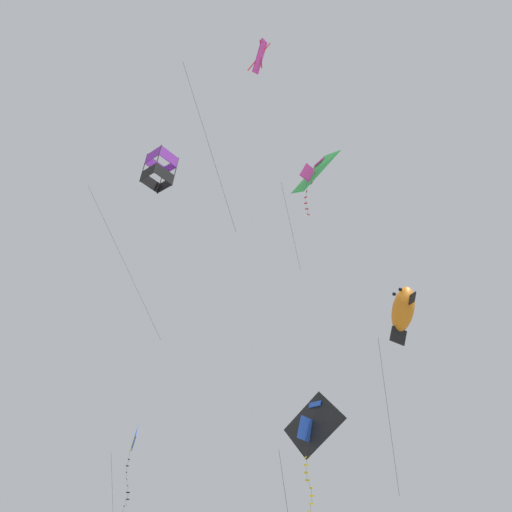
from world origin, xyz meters
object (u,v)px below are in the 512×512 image
Objects in this scene: kite_box_near_left at (159,170)px; kite_fish_mid_left at (403,309)px; kite_diamond_highest at (134,444)px; kite_diamond_near_right at (259,58)px; kite_delta_low_drifter at (311,425)px; kite_delta_far_centre at (313,173)px.

kite_box_near_left is 13.80m from kite_fish_mid_left.
kite_diamond_highest is (11.40, -8.32, -4.29)m from kite_fish_mid_left.
kite_box_near_left is 1.12× the size of kite_diamond_highest.
kite_diamond_near_right is 18.98m from kite_diamond_highest.
kite_fish_mid_left is at bearing -150.63° from kite_diamond_highest.
kite_fish_mid_left is 5.77m from kite_delta_low_drifter.
kite_fish_mid_left is 0.97× the size of kite_diamond_highest.
kite_box_near_left is 13.65m from kite_diamond_highest.
kite_delta_low_drifter is 0.85× the size of kite_diamond_highest.
kite_box_near_left is at bearing 36.67° from kite_delta_low_drifter.
kite_diamond_highest is (7.61, -8.33, 0.06)m from kite_delta_low_drifter.
kite_fish_mid_left is 1.14× the size of kite_delta_low_drifter.
kite_delta_far_centre is 13.37m from kite_delta_low_drifter.
kite_delta_low_drifter is at bearing 79.00° from kite_fish_mid_left.
kite_box_near_left is at bearing 16.66° from kite_diamond_near_right.
kite_delta_far_centre reaches higher than kite_diamond_highest.
kite_delta_low_drifter is at bearing 135.39° from kite_delta_far_centre.
kite_delta_low_drifter is (3.79, 0.01, -4.35)m from kite_fish_mid_left.
kite_box_near_left is 14.73m from kite_delta_low_drifter.
kite_diamond_near_right reaches higher than kite_box_near_left.
kite_fish_mid_left is 0.95× the size of kite_diamond_near_right.
kite_fish_mid_left is at bearing -87.53° from kite_diamond_near_right.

